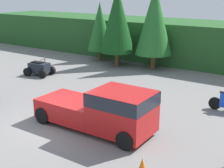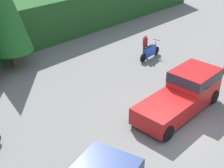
{
  "view_description": "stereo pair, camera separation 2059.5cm",
  "coord_description": "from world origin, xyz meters",
  "views": [
    {
      "loc": [
        9.43,
        -9.49,
        5.9
      ],
      "look_at": [
        0.28,
        4.07,
        0.95
      ],
      "focal_mm": 50.0,
      "sensor_mm": 36.0,
      "label": 1
    },
    {
      "loc": [
        -10.66,
        -6.36,
        9.18
      ],
      "look_at": [
        0.28,
        4.07,
        0.95
      ],
      "focal_mm": 50.0,
      "sensor_mm": 36.0,
      "label": 2
    }
  ],
  "objects": [
    {
      "name": "ground_plane",
      "position": [
        0.0,
        0.0,
        0.0
      ],
      "size": [
        80.0,
        80.0,
        0.0
      ],
      "primitive_type": "plane",
      "color": "slate"
    },
    {
      "name": "tree_mid_right",
      "position": [
        -1.19,
        11.91,
        3.74
      ],
      "size": [
        2.8,
        2.8,
        6.36
      ],
      "color": "brown",
      "rests_on": "ground_plane"
    },
    {
      "name": "pickup_truck_red",
      "position": [
        2.21,
        0.64,
        1.02
      ],
      "size": [
        5.46,
        2.1,
        1.96
      ],
      "rotation": [
        0.0,
        0.0,
        0.0
      ],
      "color": "red",
      "rests_on": "ground_plane"
    },
    {
      "name": "dirt_bike",
      "position": [
        6.26,
        5.98,
        0.5
      ],
      "size": [
        2.34,
        0.6,
        1.2
      ],
      "rotation": [
        0.0,
        0.0,
        0.07
      ],
      "color": "black",
      "rests_on": "ground_plane"
    },
    {
      "name": "rider_person",
      "position": [
        6.22,
        6.43,
        0.92
      ],
      "size": [
        0.42,
        0.42,
        1.7
      ],
      "rotation": [
        0.0,
        0.0,
        -0.24
      ],
      "color": "brown",
      "rests_on": "ground_plane"
    }
  ]
}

